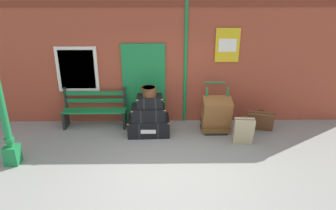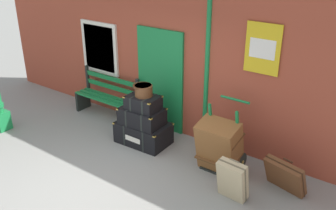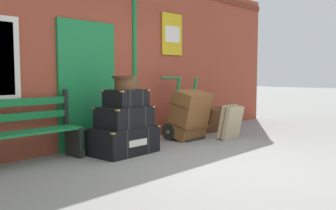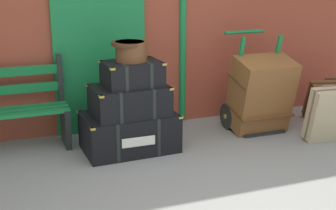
{
  "view_description": "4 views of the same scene",
  "coord_description": "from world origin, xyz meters",
  "px_view_note": "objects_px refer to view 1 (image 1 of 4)",
  "views": [
    {
      "loc": [
        0.03,
        -5.09,
        3.49
      ],
      "look_at": [
        0.12,
        1.78,
        0.73
      ],
      "focal_mm": 32.64,
      "sensor_mm": 36.0,
      "label": 1
    },
    {
      "loc": [
        3.86,
        -3.28,
        3.7
      ],
      "look_at": [
        0.07,
        1.92,
        0.83
      ],
      "focal_mm": 40.42,
      "sensor_mm": 36.0,
      "label": 2
    },
    {
      "loc": [
        -4.08,
        -2.63,
        1.24
      ],
      "look_at": [
        0.84,
        1.85,
        0.68
      ],
      "focal_mm": 39.36,
      "sensor_mm": 36.0,
      "label": 3
    },
    {
      "loc": [
        -1.7,
        -3.15,
        2.02
      ],
      "look_at": [
        0.05,
        1.58,
        0.51
      ],
      "focal_mm": 51.59,
      "sensor_mm": 36.0,
      "label": 4
    }
  ],
  "objects_px": {
    "steamer_trunk_middle": "(148,112)",
    "large_brown_trunk": "(216,115)",
    "platform_bench": "(95,110)",
    "steamer_trunk_base": "(149,126)",
    "suitcase_charcoal": "(260,121)",
    "porters_trolley": "(215,120)",
    "round_hatbox": "(149,91)",
    "lamp_post": "(4,115)",
    "steamer_trunk_top": "(150,101)",
    "suitcase_umber": "(243,131)"
  },
  "relations": [
    {
      "from": "steamer_trunk_top",
      "to": "large_brown_trunk",
      "type": "xyz_separation_m",
      "value": [
        1.62,
        0.04,
        -0.39
      ]
    },
    {
      "from": "steamer_trunk_base",
      "to": "steamer_trunk_top",
      "type": "height_order",
      "value": "steamer_trunk_top"
    },
    {
      "from": "platform_bench",
      "to": "suitcase_charcoal",
      "type": "height_order",
      "value": "platform_bench"
    },
    {
      "from": "steamer_trunk_base",
      "to": "suitcase_charcoal",
      "type": "xyz_separation_m",
      "value": [
        2.78,
        0.11,
        0.06
      ]
    },
    {
      "from": "porters_trolley",
      "to": "steamer_trunk_middle",
      "type": "bearing_deg",
      "value": -172.41
    },
    {
      "from": "suitcase_umber",
      "to": "suitcase_charcoal",
      "type": "bearing_deg",
      "value": 48.35
    },
    {
      "from": "suitcase_charcoal",
      "to": "steamer_trunk_middle",
      "type": "bearing_deg",
      "value": -177.13
    },
    {
      "from": "platform_bench",
      "to": "round_hatbox",
      "type": "distance_m",
      "value": 1.65
    },
    {
      "from": "large_brown_trunk",
      "to": "suitcase_umber",
      "type": "bearing_deg",
      "value": -45.61
    },
    {
      "from": "steamer_trunk_middle",
      "to": "porters_trolley",
      "type": "bearing_deg",
      "value": 7.59
    },
    {
      "from": "platform_bench",
      "to": "steamer_trunk_base",
      "type": "distance_m",
      "value": 1.49
    },
    {
      "from": "suitcase_charcoal",
      "to": "suitcase_umber",
      "type": "distance_m",
      "value": 0.88
    },
    {
      "from": "lamp_post",
      "to": "steamer_trunk_middle",
      "type": "relative_size",
      "value": 3.47
    },
    {
      "from": "steamer_trunk_base",
      "to": "steamer_trunk_top",
      "type": "distance_m",
      "value": 0.66
    },
    {
      "from": "platform_bench",
      "to": "suitcase_umber",
      "type": "height_order",
      "value": "platform_bench"
    },
    {
      "from": "lamp_post",
      "to": "suitcase_charcoal",
      "type": "relative_size",
      "value": 4.12
    },
    {
      "from": "lamp_post",
      "to": "platform_bench",
      "type": "bearing_deg",
      "value": 52.67
    },
    {
      "from": "lamp_post",
      "to": "round_hatbox",
      "type": "distance_m",
      "value": 3.07
    },
    {
      "from": "platform_bench",
      "to": "steamer_trunk_top",
      "type": "height_order",
      "value": "platform_bench"
    },
    {
      "from": "large_brown_trunk",
      "to": "porters_trolley",
      "type": "bearing_deg",
      "value": 90.0
    },
    {
      "from": "suitcase_charcoal",
      "to": "round_hatbox",
      "type": "bearing_deg",
      "value": -177.63
    },
    {
      "from": "large_brown_trunk",
      "to": "steamer_trunk_middle",
      "type": "bearing_deg",
      "value": -178.5
    },
    {
      "from": "steamer_trunk_base",
      "to": "suitcase_umber",
      "type": "height_order",
      "value": "suitcase_umber"
    },
    {
      "from": "lamp_post",
      "to": "platform_bench",
      "type": "relative_size",
      "value": 1.82
    },
    {
      "from": "lamp_post",
      "to": "platform_bench",
      "type": "xyz_separation_m",
      "value": [
        1.35,
        1.77,
        -0.66
      ]
    },
    {
      "from": "steamer_trunk_base",
      "to": "steamer_trunk_middle",
      "type": "xyz_separation_m",
      "value": [
        0.0,
        -0.03,
        0.37
      ]
    },
    {
      "from": "round_hatbox",
      "to": "steamer_trunk_middle",
      "type": "bearing_deg",
      "value": -140.46
    },
    {
      "from": "platform_bench",
      "to": "steamer_trunk_top",
      "type": "relative_size",
      "value": 2.52
    },
    {
      "from": "porters_trolley",
      "to": "steamer_trunk_top",
      "type": "bearing_deg",
      "value": -172.26
    },
    {
      "from": "steamer_trunk_top",
      "to": "round_hatbox",
      "type": "height_order",
      "value": "round_hatbox"
    },
    {
      "from": "lamp_post",
      "to": "suitcase_umber",
      "type": "height_order",
      "value": "lamp_post"
    },
    {
      "from": "steamer_trunk_base",
      "to": "suitcase_charcoal",
      "type": "height_order",
      "value": "suitcase_charcoal"
    },
    {
      "from": "steamer_trunk_base",
      "to": "steamer_trunk_top",
      "type": "relative_size",
      "value": 1.63
    },
    {
      "from": "porters_trolley",
      "to": "large_brown_trunk",
      "type": "distance_m",
      "value": 0.27
    },
    {
      "from": "large_brown_trunk",
      "to": "lamp_post",
      "type": "bearing_deg",
      "value": -163.27
    },
    {
      "from": "large_brown_trunk",
      "to": "suitcase_umber",
      "type": "xyz_separation_m",
      "value": [
        0.55,
        -0.56,
        -0.15
      ]
    },
    {
      "from": "porters_trolley",
      "to": "suitcase_charcoal",
      "type": "distance_m",
      "value": 1.13
    },
    {
      "from": "round_hatbox",
      "to": "suitcase_umber",
      "type": "height_order",
      "value": "round_hatbox"
    },
    {
      "from": "large_brown_trunk",
      "to": "suitcase_charcoal",
      "type": "distance_m",
      "value": 1.15
    },
    {
      "from": "porters_trolley",
      "to": "round_hatbox",
      "type": "bearing_deg",
      "value": -173.16
    },
    {
      "from": "porters_trolley",
      "to": "large_brown_trunk",
      "type": "relative_size",
      "value": 1.24
    },
    {
      "from": "platform_bench",
      "to": "steamer_trunk_base",
      "type": "xyz_separation_m",
      "value": [
        1.4,
        -0.46,
        -0.23
      ]
    },
    {
      "from": "porters_trolley",
      "to": "large_brown_trunk",
      "type": "bearing_deg",
      "value": -90.0
    },
    {
      "from": "suitcase_umber",
      "to": "steamer_trunk_base",
      "type": "bearing_deg",
      "value": 166.11
    },
    {
      "from": "suitcase_umber",
      "to": "steamer_trunk_top",
      "type": "bearing_deg",
      "value": 166.6
    },
    {
      "from": "steamer_trunk_middle",
      "to": "suitcase_umber",
      "type": "distance_m",
      "value": 2.27
    },
    {
      "from": "lamp_post",
      "to": "steamer_trunk_top",
      "type": "xyz_separation_m",
      "value": [
        2.78,
        1.28,
        -0.23
      ]
    },
    {
      "from": "steamer_trunk_middle",
      "to": "large_brown_trunk",
      "type": "xyz_separation_m",
      "value": [
        1.65,
        0.04,
        -0.1
      ]
    },
    {
      "from": "porters_trolley",
      "to": "suitcase_charcoal",
      "type": "relative_size",
      "value": 1.68
    },
    {
      "from": "lamp_post",
      "to": "suitcase_charcoal",
      "type": "distance_m",
      "value": 5.77
    }
  ]
}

